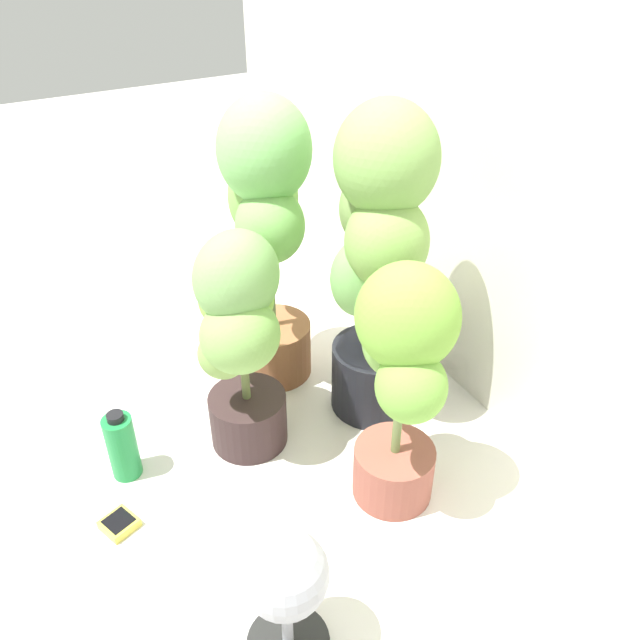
% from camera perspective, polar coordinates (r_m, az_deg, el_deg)
% --- Properties ---
extents(ground_plane, '(8.00, 8.00, 0.00)m').
position_cam_1_polar(ground_plane, '(1.92, -9.99, -12.14)').
color(ground_plane, silver).
rests_on(ground_plane, ground).
extents(mylar_back_wall, '(3.20, 0.01, 2.00)m').
position_cam_1_polar(mylar_back_wall, '(1.80, 14.87, 21.25)').
color(mylar_back_wall, silver).
rests_on(mylar_back_wall, ground).
extents(potted_plant_back_left, '(0.38, 0.33, 0.92)m').
position_cam_1_polar(potted_plant_back_left, '(1.91, -4.63, 8.64)').
color(potted_plant_back_left, brown).
rests_on(potted_plant_back_left, ground).
extents(potted_plant_back_center, '(0.43, 0.33, 0.95)m').
position_cam_1_polar(potted_plant_back_center, '(1.76, 5.17, 6.04)').
color(potted_plant_back_center, black).
rests_on(potted_plant_back_center, ground).
extents(potted_plant_back_right, '(0.35, 0.32, 0.70)m').
position_cam_1_polar(potted_plant_back_right, '(1.55, 7.19, -4.59)').
color(potted_plant_back_right, brown).
rests_on(potted_plant_back_right, ground).
extents(potted_plant_center, '(0.36, 0.30, 0.68)m').
position_cam_1_polar(potted_plant_center, '(1.72, -7.07, -1.13)').
color(potted_plant_center, '#342424').
rests_on(potted_plant_center, ground).
extents(hygrometer_box, '(0.10, 0.10, 0.03)m').
position_cam_1_polar(hygrometer_box, '(1.81, -17.17, -16.67)').
color(hygrometer_box, gold).
rests_on(hygrometer_box, ground).
extents(floor_fan, '(0.23, 0.23, 0.35)m').
position_cam_1_polar(floor_fan, '(1.38, -3.06, -22.13)').
color(floor_fan, black).
rests_on(floor_fan, ground).
extents(nutrient_bottle, '(0.08, 0.08, 0.22)m').
position_cam_1_polar(nutrient_bottle, '(1.87, -16.94, -10.51)').
color(nutrient_bottle, '#1E853E').
rests_on(nutrient_bottle, ground).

